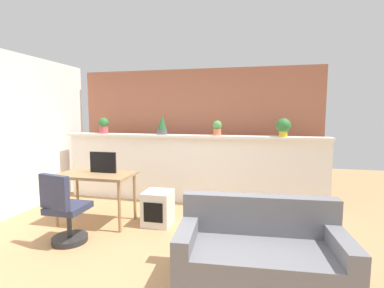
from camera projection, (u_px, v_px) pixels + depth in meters
ground_plane at (150, 255)px, 3.26m from camera, size 12.00×12.00×0.00m
divider_wall at (190, 170)px, 5.13m from camera, size 4.76×0.16×1.21m
plant_shelf at (189, 136)px, 5.02m from camera, size 4.76×0.29×0.04m
brick_wall_behind at (196, 133)px, 5.64m from camera, size 4.76×0.10×2.50m
potted_plant_0 at (104, 125)px, 5.38m from camera, size 0.19×0.19×0.30m
potted_plant_1 at (162, 125)px, 5.13m from camera, size 0.18×0.18×0.36m
potted_plant_2 at (217, 128)px, 4.91m from camera, size 0.16×0.16×0.26m
potted_plant_3 at (283, 126)px, 4.62m from camera, size 0.24×0.24×0.31m
desk at (96, 179)px, 4.16m from camera, size 1.10×0.60×0.75m
tv_monitor at (103, 162)px, 4.19m from camera, size 0.41×0.04×0.31m
office_chair at (65, 214)px, 3.50m from camera, size 0.48×0.49×0.91m
side_cube_shelf at (158, 208)px, 4.12m from camera, size 0.40×0.41×0.50m
couch at (260, 256)px, 2.68m from camera, size 1.61×0.87×0.80m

